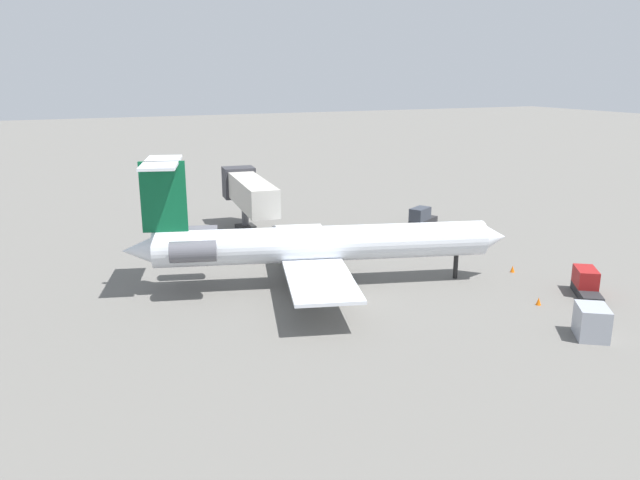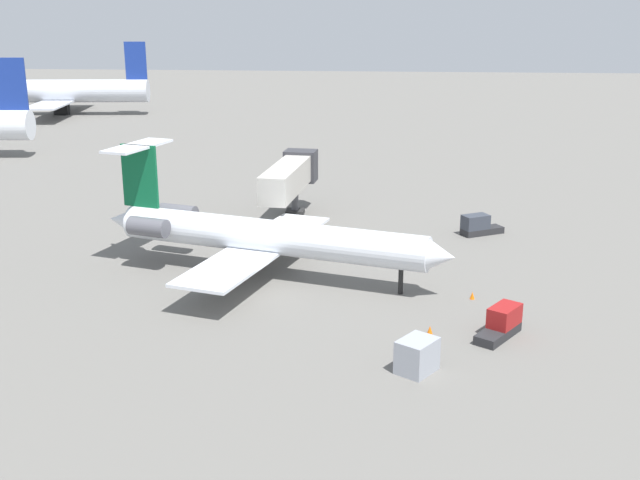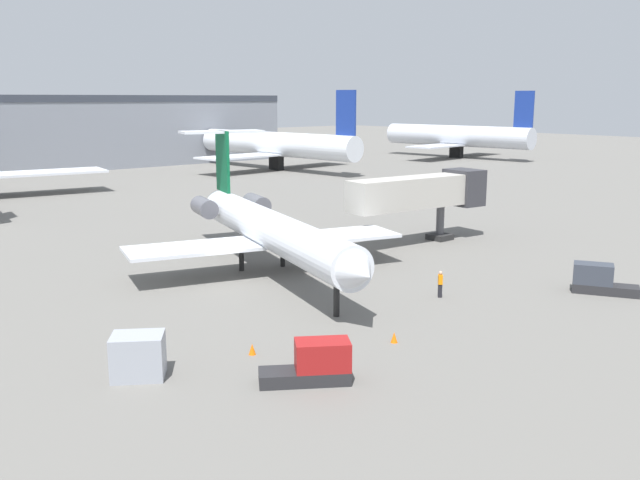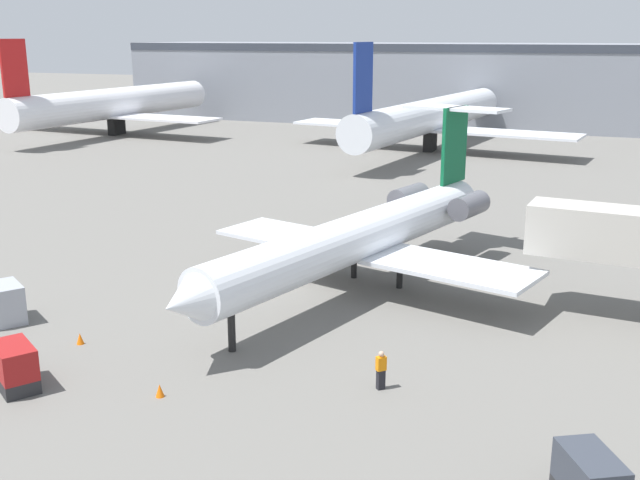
{
  "view_description": "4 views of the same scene",
  "coord_description": "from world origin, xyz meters",
  "px_view_note": "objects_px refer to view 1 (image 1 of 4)",
  "views": [
    {
      "loc": [
        -36.47,
        18.19,
        15.59
      ],
      "look_at": [
        6.55,
        -1.03,
        2.77
      ],
      "focal_mm": 34.54,
      "sensor_mm": 36.0,
      "label": 1
    },
    {
      "loc": [
        -52.63,
        -9.06,
        20.33
      ],
      "look_at": [
        6.78,
        -3.78,
        2.22
      ],
      "focal_mm": 43.55,
      "sensor_mm": 36.0,
      "label": 2
    },
    {
      "loc": [
        -24.27,
        -38.39,
        12.27
      ],
      "look_at": [
        6.63,
        -2.28,
        2.49
      ],
      "focal_mm": 38.72,
      "sensor_mm": 36.0,
      "label": 3
    },
    {
      "loc": [
        16.31,
        -39.16,
        14.24
      ],
      "look_at": [
        1.61,
        -0.0,
        2.79
      ],
      "focal_mm": 42.24,
      "sensor_mm": 36.0,
      "label": 4
    }
  ],
  "objects_px": {
    "baggage_tug_lead": "(421,217)",
    "traffic_cone_near": "(539,301)",
    "ground_crew_marshaller": "(417,242)",
    "baggage_tug_trailing": "(586,284)",
    "cargo_container_uld": "(592,322)",
    "jet_bridge": "(248,191)",
    "traffic_cone_mid": "(513,269)",
    "regional_jet": "(311,243)"
  },
  "relations": [
    {
      "from": "cargo_container_uld",
      "to": "traffic_cone_mid",
      "type": "bearing_deg",
      "value": -20.0
    },
    {
      "from": "cargo_container_uld",
      "to": "traffic_cone_mid",
      "type": "xyz_separation_m",
      "value": [
        11.96,
        -4.35,
        -0.72
      ]
    },
    {
      "from": "traffic_cone_mid",
      "to": "regional_jet",
      "type": "bearing_deg",
      "value": 76.73
    },
    {
      "from": "cargo_container_uld",
      "to": "traffic_cone_mid",
      "type": "relative_size",
      "value": 5.24
    },
    {
      "from": "baggage_tug_lead",
      "to": "cargo_container_uld",
      "type": "height_order",
      "value": "cargo_container_uld"
    },
    {
      "from": "traffic_cone_mid",
      "to": "cargo_container_uld",
      "type": "bearing_deg",
      "value": 160.0
    },
    {
      "from": "jet_bridge",
      "to": "ground_crew_marshaller",
      "type": "xyz_separation_m",
      "value": [
        -12.22,
        -11.89,
        -3.51
      ]
    },
    {
      "from": "cargo_container_uld",
      "to": "traffic_cone_near",
      "type": "relative_size",
      "value": 5.24
    },
    {
      "from": "jet_bridge",
      "to": "baggage_tug_trailing",
      "type": "xyz_separation_m",
      "value": [
        -26.77,
        -16.92,
        -3.53
      ]
    },
    {
      "from": "ground_crew_marshaller",
      "to": "baggage_tug_trailing",
      "type": "distance_m",
      "value": 15.4
    },
    {
      "from": "regional_jet",
      "to": "traffic_cone_mid",
      "type": "bearing_deg",
      "value": -103.27
    },
    {
      "from": "regional_jet",
      "to": "traffic_cone_near",
      "type": "height_order",
      "value": "regional_jet"
    },
    {
      "from": "traffic_cone_mid",
      "to": "jet_bridge",
      "type": "bearing_deg",
      "value": 37.57
    },
    {
      "from": "cargo_container_uld",
      "to": "jet_bridge",
      "type": "bearing_deg",
      "value": 19.33
    },
    {
      "from": "baggage_tug_lead",
      "to": "traffic_cone_mid",
      "type": "bearing_deg",
      "value": 172.65
    },
    {
      "from": "ground_crew_marshaller",
      "to": "jet_bridge",
      "type": "bearing_deg",
      "value": 44.21
    },
    {
      "from": "baggage_tug_trailing",
      "to": "traffic_cone_mid",
      "type": "distance_m",
      "value": 6.47
    },
    {
      "from": "ground_crew_marshaller",
      "to": "baggage_tug_lead",
      "type": "relative_size",
      "value": 0.4
    },
    {
      "from": "jet_bridge",
      "to": "traffic_cone_near",
      "type": "relative_size",
      "value": 25.1
    },
    {
      "from": "regional_jet",
      "to": "baggage_tug_lead",
      "type": "height_order",
      "value": "regional_jet"
    },
    {
      "from": "baggage_tug_trailing",
      "to": "traffic_cone_mid",
      "type": "xyz_separation_m",
      "value": [
        6.33,
        1.2,
        -0.56
      ]
    },
    {
      "from": "jet_bridge",
      "to": "baggage_tug_lead",
      "type": "xyz_separation_m",
      "value": [
        -3.76,
        -17.87,
        -3.53
      ]
    },
    {
      "from": "traffic_cone_mid",
      "to": "traffic_cone_near",
      "type": "bearing_deg",
      "value": 152.81
    },
    {
      "from": "traffic_cone_mid",
      "to": "baggage_tug_lead",
      "type": "bearing_deg",
      "value": -7.35
    },
    {
      "from": "baggage_tug_lead",
      "to": "traffic_cone_near",
      "type": "xyz_separation_m",
      "value": [
        -23.17,
        5.49,
        -0.56
      ]
    },
    {
      "from": "regional_jet",
      "to": "ground_crew_marshaller",
      "type": "height_order",
      "value": "regional_jet"
    },
    {
      "from": "baggage_tug_lead",
      "to": "traffic_cone_near",
      "type": "relative_size",
      "value": 7.59
    },
    {
      "from": "jet_bridge",
      "to": "traffic_cone_near",
      "type": "height_order",
      "value": "jet_bridge"
    },
    {
      "from": "jet_bridge",
      "to": "baggage_tug_trailing",
      "type": "relative_size",
      "value": 3.37
    },
    {
      "from": "regional_jet",
      "to": "jet_bridge",
      "type": "distance_m",
      "value": 16.68
    },
    {
      "from": "baggage_tug_lead",
      "to": "traffic_cone_mid",
      "type": "height_order",
      "value": "baggage_tug_lead"
    },
    {
      "from": "regional_jet",
      "to": "baggage_tug_lead",
      "type": "relative_size",
      "value": 6.84
    },
    {
      "from": "ground_crew_marshaller",
      "to": "traffic_cone_near",
      "type": "xyz_separation_m",
      "value": [
        -14.72,
        -0.49,
        -0.58
      ]
    },
    {
      "from": "ground_crew_marshaller",
      "to": "traffic_cone_near",
      "type": "height_order",
      "value": "ground_crew_marshaller"
    },
    {
      "from": "ground_crew_marshaller",
      "to": "baggage_tug_lead",
      "type": "distance_m",
      "value": 10.36
    },
    {
      "from": "jet_bridge",
      "to": "regional_jet",
      "type": "bearing_deg",
      "value": 178.68
    },
    {
      "from": "baggage_tug_lead",
      "to": "baggage_tug_trailing",
      "type": "bearing_deg",
      "value": 177.64
    },
    {
      "from": "baggage_tug_lead",
      "to": "traffic_cone_near",
      "type": "height_order",
      "value": "baggage_tug_lead"
    },
    {
      "from": "jet_bridge",
      "to": "traffic_cone_mid",
      "type": "height_order",
      "value": "jet_bridge"
    },
    {
      "from": "jet_bridge",
      "to": "traffic_cone_near",
      "type": "xyz_separation_m",
      "value": [
        -26.94,
        -12.38,
        -4.09
      ]
    },
    {
      "from": "baggage_tug_lead",
      "to": "cargo_container_uld",
      "type": "distance_m",
      "value": 29.37
    },
    {
      "from": "ground_crew_marshaller",
      "to": "traffic_cone_mid",
      "type": "relative_size",
      "value": 3.07
    }
  ]
}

